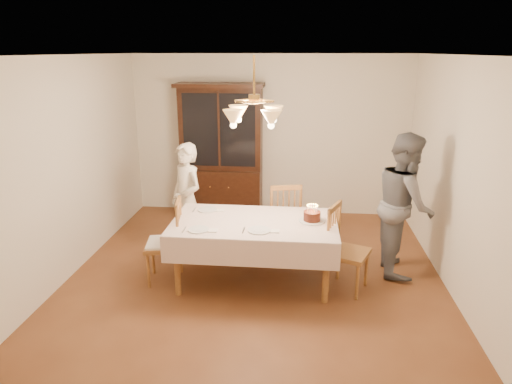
# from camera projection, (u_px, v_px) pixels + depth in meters

# --- Properties ---
(ground) EXTENTS (5.00, 5.00, 0.00)m
(ground) POSITION_uv_depth(u_px,v_px,m) (254.00, 280.00, 5.49)
(ground) COLOR brown
(ground) RESTS_ON ground
(room_shell) EXTENTS (5.00, 5.00, 5.00)m
(room_shell) POSITION_uv_depth(u_px,v_px,m) (254.00, 151.00, 5.02)
(room_shell) COLOR white
(room_shell) RESTS_ON ground
(dining_table) EXTENTS (1.90, 1.10, 0.76)m
(dining_table) POSITION_uv_depth(u_px,v_px,m) (254.00, 227.00, 5.29)
(dining_table) COLOR brown
(dining_table) RESTS_ON ground
(china_hutch) EXTENTS (1.38, 0.54, 2.16)m
(china_hutch) POSITION_uv_depth(u_px,v_px,m) (221.00, 154.00, 7.40)
(china_hutch) COLOR black
(china_hutch) RESTS_ON ground
(chair_far_side) EXTENTS (0.52, 0.50, 1.00)m
(chair_far_side) POSITION_uv_depth(u_px,v_px,m) (283.00, 221.00, 6.14)
(chair_far_side) COLOR brown
(chair_far_side) RESTS_ON ground
(chair_left_end) EXTENTS (0.49, 0.50, 1.00)m
(chair_left_end) POSITION_uv_depth(u_px,v_px,m) (165.00, 245.00, 5.37)
(chair_left_end) COLOR brown
(chair_left_end) RESTS_ON ground
(chair_right_end) EXTENTS (0.56, 0.57, 1.00)m
(chair_right_end) POSITION_uv_depth(u_px,v_px,m) (347.00, 253.00, 5.17)
(chair_right_end) COLOR brown
(chair_right_end) RESTS_ON ground
(elderly_woman) EXTENTS (0.65, 0.64, 1.52)m
(elderly_woman) POSITION_uv_depth(u_px,v_px,m) (187.00, 200.00, 6.02)
(elderly_woman) COLOR #F4E7CE
(elderly_woman) RESTS_ON ground
(adult_in_grey) EXTENTS (0.68, 0.86, 1.74)m
(adult_in_grey) POSITION_uv_depth(u_px,v_px,m) (404.00, 204.00, 5.51)
(adult_in_grey) COLOR slate
(adult_in_grey) RESTS_ON ground
(birthday_cake) EXTENTS (0.30, 0.30, 0.20)m
(birthday_cake) POSITION_uv_depth(u_px,v_px,m) (312.00, 217.00, 5.25)
(birthday_cake) COLOR white
(birthday_cake) RESTS_ON dining_table
(place_setting_near_left) EXTENTS (0.38, 0.23, 0.02)m
(place_setting_near_left) POSITION_uv_depth(u_px,v_px,m) (200.00, 230.00, 5.00)
(place_setting_near_left) COLOR white
(place_setting_near_left) RESTS_ON dining_table
(place_setting_near_right) EXTENTS (0.40, 0.25, 0.02)m
(place_setting_near_right) POSITION_uv_depth(u_px,v_px,m) (260.00, 230.00, 4.98)
(place_setting_near_right) COLOR white
(place_setting_near_right) RESTS_ON dining_table
(place_setting_far_left) EXTENTS (0.38, 0.24, 0.02)m
(place_setting_far_left) POSITION_uv_depth(u_px,v_px,m) (208.00, 210.00, 5.62)
(place_setting_far_left) COLOR white
(place_setting_far_left) RESTS_ON dining_table
(chandelier) EXTENTS (0.62, 0.62, 0.73)m
(chandelier) POSITION_uv_depth(u_px,v_px,m) (254.00, 115.00, 4.90)
(chandelier) COLOR #BF8C3F
(chandelier) RESTS_ON ground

